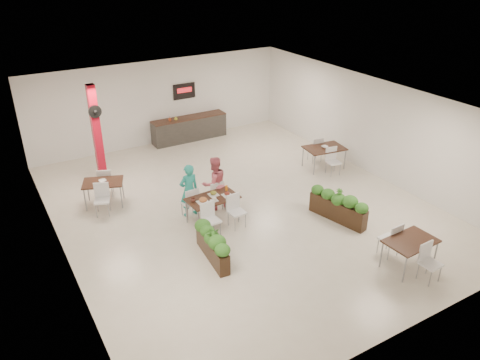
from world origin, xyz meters
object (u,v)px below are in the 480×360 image
(red_column, at_px, (97,133))
(main_table, at_px, (212,201))
(planter_left, at_px, (212,242))
(diner_man, at_px, (189,190))
(planter_right, at_px, (338,205))
(side_table_c, at_px, (410,245))
(service_counter, at_px, (189,128))
(side_table_b, at_px, (324,150))
(side_table_a, at_px, (103,186))
(diner_woman, at_px, (214,183))

(red_column, height_order, main_table, red_column)
(planter_left, bearing_deg, diner_man, 79.16)
(planter_right, distance_m, side_table_c, 2.51)
(red_column, bearing_deg, planter_left, -79.09)
(service_counter, distance_m, side_table_c, 10.25)
(planter_left, xyz_separation_m, side_table_b, (5.78, 2.79, 0.16))
(diner_man, xyz_separation_m, side_table_c, (3.43, -4.86, -0.16))
(side_table_a, bearing_deg, diner_man, -22.76)
(red_column, distance_m, planter_left, 5.91)
(diner_man, xyz_separation_m, diner_woman, (0.80, 0.00, 0.02))
(side_table_c, bearing_deg, diner_man, 122.93)
(planter_right, bearing_deg, side_table_b, 56.74)
(planter_right, relative_size, side_table_a, 1.10)
(planter_right, height_order, side_table_c, planter_right)
(main_table, bearing_deg, diner_man, 120.79)
(main_table, height_order, side_table_a, same)
(diner_woman, distance_m, side_table_c, 5.53)
(service_counter, height_order, diner_woman, service_counter)
(service_counter, xyz_separation_m, planter_left, (-2.90, -7.56, -0.01))
(side_table_a, bearing_deg, red_column, 97.42)
(planter_right, bearing_deg, side_table_c, -90.01)
(planter_left, xyz_separation_m, planter_right, (3.86, -0.14, 0.01))
(red_column, bearing_deg, side_table_a, -103.57)
(main_table, distance_m, diner_woman, 0.79)
(red_column, relative_size, side_table_a, 1.92)
(diner_woman, bearing_deg, main_table, 54.78)
(service_counter, relative_size, side_table_c, 1.83)
(service_counter, bearing_deg, planter_right, -82.92)
(red_column, bearing_deg, diner_man, -66.45)
(planter_left, bearing_deg, diner_woman, 61.02)
(side_table_a, height_order, side_table_c, same)
(diner_woman, relative_size, side_table_a, 0.97)
(diner_man, distance_m, diner_woman, 0.80)
(red_column, height_order, planter_right, red_column)
(service_counter, height_order, planter_right, service_counter)
(planter_right, distance_m, side_table_a, 6.80)
(side_table_b, bearing_deg, diner_man, -165.87)
(side_table_b, bearing_deg, diner_woman, -164.79)
(planter_right, bearing_deg, red_column, 130.32)
(main_table, xyz_separation_m, diner_woman, (0.41, 0.66, 0.17))
(diner_man, relative_size, side_table_b, 0.95)
(service_counter, distance_m, main_table, 6.36)
(red_column, bearing_deg, service_counter, 25.00)
(service_counter, xyz_separation_m, side_table_c, (0.96, -10.21, 0.13))
(service_counter, relative_size, main_table, 1.78)
(planter_left, relative_size, planter_right, 0.92)
(red_column, xyz_separation_m, diner_man, (1.52, -3.49, -0.86))
(diner_woman, bearing_deg, planter_right, 135.04)
(main_table, relative_size, side_table_a, 1.01)
(red_column, distance_m, side_table_c, 9.76)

